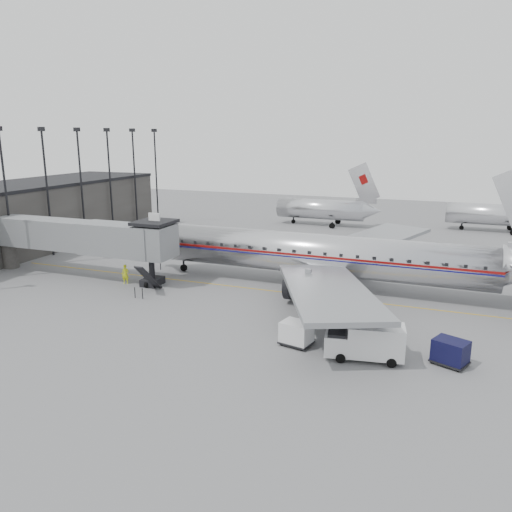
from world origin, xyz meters
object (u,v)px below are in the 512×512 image
at_px(airliner, 327,255).
at_px(ramp_worker, 125,274).
at_px(service_van, 366,341).
at_px(baggage_cart_navy, 450,352).
at_px(baggage_cart_white, 296,333).

relative_size(airliner, ramp_worker, 20.69).
xyz_separation_m(service_van, baggage_cart_navy, (5.23, 1.13, -0.37)).
relative_size(airliner, baggage_cart_white, 16.26).
bearing_deg(airliner, baggage_cart_white, -84.42).
xyz_separation_m(airliner, baggage_cart_navy, (11.28, -13.53, -2.30)).
distance_m(baggage_cart_navy, ramp_worker, 31.02).
height_order(baggage_cart_navy, baggage_cart_white, baggage_cart_white).
height_order(service_van, ramp_worker, service_van).
height_order(airliner, baggage_cart_navy, airliner).
bearing_deg(baggage_cart_white, baggage_cart_navy, 16.14).
relative_size(baggage_cart_navy, ramp_worker, 1.34).
relative_size(service_van, ramp_worker, 2.75).
bearing_deg(airliner, ramp_worker, -161.61).
distance_m(service_van, ramp_worker, 26.33).
bearing_deg(baggage_cart_navy, baggage_cart_white, -153.13).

